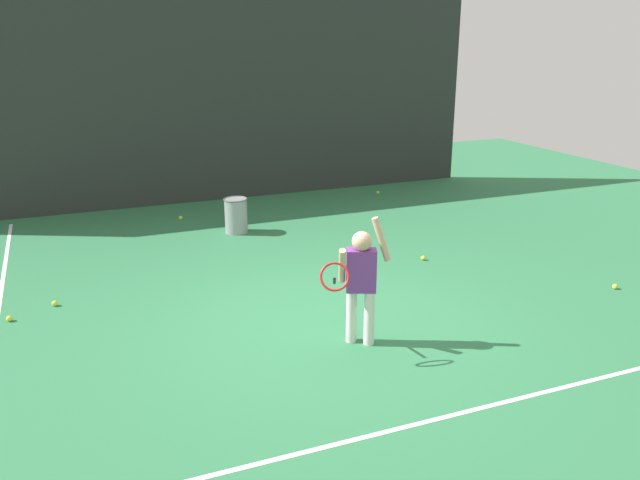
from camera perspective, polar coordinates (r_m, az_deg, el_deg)
The scene contains 14 objects.
ground_plane at distance 7.37m, azimuth 0.33°, elevation -6.95°, with size 20.00×20.00×0.00m, color #2D7247.
court_line_baseline at distance 5.66m, azimuth 9.21°, elevation -15.43°, with size 9.00×0.05×0.00m, color white.
back_fence_windscreen at distance 12.37m, azimuth -10.43°, elevation 12.24°, with size 10.96×0.08×3.91m, color #282D2B.
fence_post_1 at distance 12.18m, azimuth -18.87°, elevation 11.87°, with size 0.09×0.09×4.06m, color slate.
fence_post_2 at distance 12.91m, azimuth -2.59°, elevation 13.06°, with size 0.09×0.09×4.06m, color slate.
fence_post_3 at distance 14.50m, azimuth 11.10°, elevation 13.27°, with size 0.09×0.09×4.06m, color slate.
tennis_player at distance 6.56m, azimuth 3.52°, elevation -3.31°, with size 0.86×0.56×1.35m.
ball_hopper at distance 10.50m, azimuth -7.36°, elevation 2.18°, with size 0.38×0.38×0.56m.
tennis_ball_0 at distance 8.99m, azimuth 24.39°, elevation -3.73°, with size 0.07×0.07×0.07m, color #CCE033.
tennis_ball_1 at distance 13.03m, azimuth 5.08°, elevation 4.15°, with size 0.07×0.07×0.07m, color #CCE033.
tennis_ball_2 at distance 8.30m, azimuth -22.19°, elevation -5.16°, with size 0.07×0.07×0.07m, color #CCE033.
tennis_ball_3 at distance 11.45m, azimuth -12.09°, elevation 1.91°, with size 0.07×0.07×0.07m, color #CCE033.
tennis_ball_4 at distance 8.09m, azimuth -25.53°, elevation -6.22°, with size 0.07×0.07×0.07m, color #CCE033.
tennis_ball_5 at distance 9.32m, azimuth 9.01°, elevation -1.56°, with size 0.07×0.07×0.07m, color #CCE033.
Camera 1 is at (-2.58, -6.18, 3.08)m, focal length 36.59 mm.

